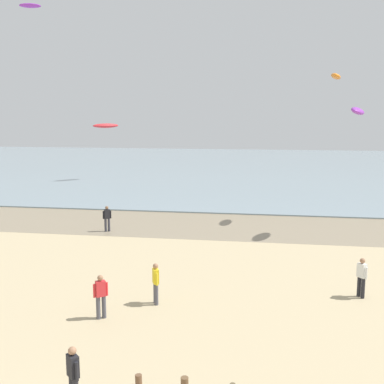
% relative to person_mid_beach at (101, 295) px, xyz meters
% --- Properties ---
extents(wet_sand_strip, '(120.00, 8.03, 0.01)m').
position_rel_person_mid_beach_xyz_m(wet_sand_strip, '(1.59, 16.03, -0.91)').
color(wet_sand_strip, gray).
rests_on(wet_sand_strip, ground).
extents(sea, '(160.00, 70.00, 0.10)m').
position_rel_person_mid_beach_xyz_m(sea, '(1.59, 55.05, -0.87)').
color(sea, '#7F939E').
rests_on(sea, ground).
extents(person_mid_beach, '(0.49, 0.39, 1.71)m').
position_rel_person_mid_beach_xyz_m(person_mid_beach, '(0.00, 0.00, 0.00)').
color(person_mid_beach, '#4C4C56').
rests_on(person_mid_beach, ground).
extents(person_by_waterline, '(0.35, 0.53, 1.71)m').
position_rel_person_mid_beach_xyz_m(person_by_waterline, '(1.72, 1.71, 0.00)').
color(person_by_waterline, '#4C4C56').
rests_on(person_by_waterline, ground).
extents(person_left_flank, '(0.44, 0.42, 1.71)m').
position_rel_person_mid_beach_xyz_m(person_left_flank, '(1.22, -5.50, 0.00)').
color(person_left_flank, '#232328').
rests_on(person_left_flank, ground).
extents(person_right_flank, '(0.39, 0.48, 1.71)m').
position_rel_person_mid_beach_xyz_m(person_right_flank, '(10.11, 3.77, 0.00)').
color(person_right_flank, '#232328').
rests_on(person_right_flank, ground).
extents(person_far_down_beach, '(0.51, 0.37, 1.71)m').
position_rel_person_mid_beach_xyz_m(person_far_down_beach, '(-4.30, 13.24, 0.00)').
color(person_far_down_beach, '#383842').
rests_on(person_far_down_beach, ground).
extents(kite_aloft_1, '(2.99, 3.02, 0.52)m').
position_rel_person_mid_beach_xyz_m(kite_aloft_1, '(-12.50, 37.10, 5.47)').
color(kite_aloft_1, red).
extents(kite_aloft_3, '(1.56, 2.58, 0.68)m').
position_rel_person_mid_beach_xyz_m(kite_aloft_3, '(11.48, 14.76, 6.95)').
color(kite_aloft_3, purple).
extents(kite_aloft_4, '(2.09, 1.29, 0.50)m').
position_rel_person_mid_beach_xyz_m(kite_aloft_4, '(-16.05, 27.22, 16.71)').
color(kite_aloft_4, purple).
extents(kite_aloft_6, '(0.97, 2.22, 0.58)m').
position_rel_person_mid_beach_xyz_m(kite_aloft_6, '(10.61, 18.89, 9.35)').
color(kite_aloft_6, orange).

